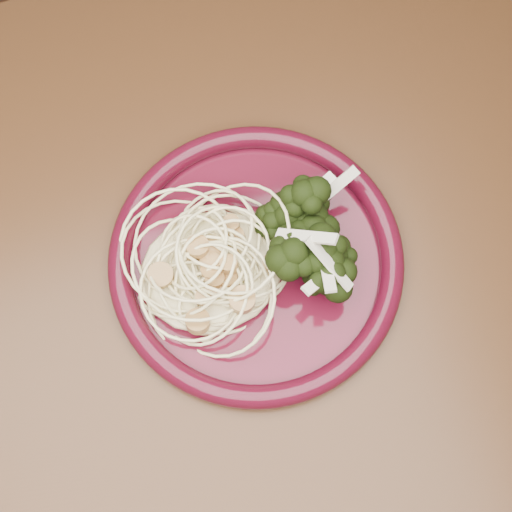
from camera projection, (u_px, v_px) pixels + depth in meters
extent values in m
plane|color=#57321E|center=(215.00, 434.00, 1.31)|extent=(3.50, 3.50, 0.00)
cube|color=#472814|center=(169.00, 364.00, 0.62)|extent=(1.20, 0.80, 0.04)
cylinder|color=#472814|center=(466.00, 89.00, 1.14)|extent=(0.06, 0.06, 0.71)
cylinder|color=#450B1A|center=(256.00, 262.00, 0.62)|extent=(0.27, 0.27, 0.01)
torus|color=#450D1B|center=(256.00, 259.00, 0.62)|extent=(0.27, 0.27, 0.02)
ellipsoid|color=#FAF0B2|center=(211.00, 267.00, 0.60)|extent=(0.13, 0.12, 0.03)
ellipsoid|color=black|center=(311.00, 239.00, 0.60)|extent=(0.09, 0.14, 0.05)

